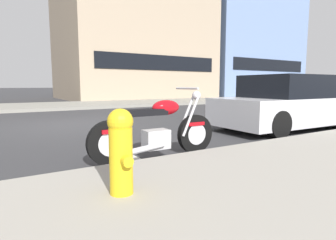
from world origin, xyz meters
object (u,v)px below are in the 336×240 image
Objects in this scene: parked_motorcycle at (157,131)px; car_opposite_curb at (327,91)px; parked_car_near_corner at (287,105)px; fire_hydrant at (121,149)px.

parked_motorcycle is 22.68m from car_opposite_curb.
parked_car_near_corner is 6.00m from fire_hydrant.
parked_car_near_corner is at bearing 21.71° from fire_hydrant.
parked_car_near_corner is 0.97× the size of car_opposite_curb.
car_opposite_curb reaches higher than parked_car_near_corner.
fire_hydrant is at bearing -129.65° from parked_motorcycle.
parked_car_near_corner is 18.32m from car_opposite_curb.
car_opposite_curb is 24.31m from fire_hydrant.
parked_motorcycle is 4.48m from parked_car_near_corner.
parked_motorcycle is 0.53× the size of parked_car_near_corner.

